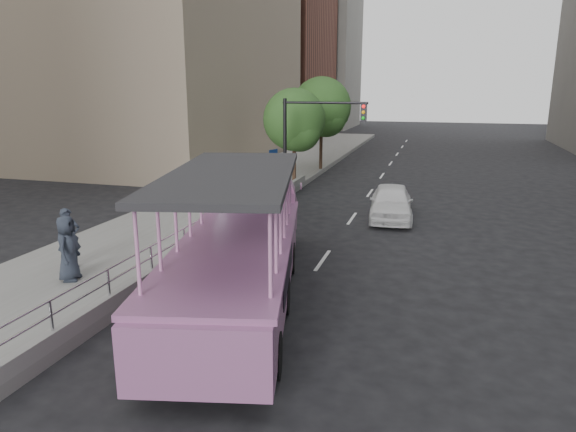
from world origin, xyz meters
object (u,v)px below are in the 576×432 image
street_tree_far (323,109)px  duck_boat (242,247)px  car (391,202)px  pedestrian_far (68,248)px  traffic_signal (308,134)px  street_tree_near (296,122)px  pedestrian_near (69,238)px  parking_sign (274,174)px

street_tree_far → duck_boat: bearing=-83.2°
car → pedestrian_far: 13.67m
car → traffic_signal: bearing=149.3°
street_tree_near → street_tree_far: (0.20, 6.00, 0.49)m
pedestrian_near → pedestrian_far: (0.69, -0.89, 0.02)m
car → street_tree_near: bearing=132.1°
car → traffic_signal: 5.55m
car → pedestrian_far: (-8.09, -11.01, 0.48)m
street_tree_far → car: bearing=-63.4°
pedestrian_far → parking_sign: size_ratio=0.64×
duck_boat → pedestrian_near: size_ratio=6.21×
car → street_tree_far: bearing=111.5°
pedestrian_near → pedestrian_far: 1.13m
pedestrian_near → street_tree_far: size_ratio=0.29×
parking_sign → traffic_signal: (0.99, 2.50, 1.65)m
pedestrian_far → street_tree_far: size_ratio=0.30×
duck_boat → pedestrian_far: size_ratio=6.10×
duck_boat → pedestrian_near: 5.58m
pedestrian_near → pedestrian_far: bearing=-100.6°
street_tree_near → pedestrian_far: bearing=-97.3°
duck_boat → street_tree_far: 21.73m
pedestrian_near → pedestrian_far: pedestrian_far is taller
traffic_signal → parking_sign: bearing=-111.6°
pedestrian_near → street_tree_near: (2.82, 15.63, 2.58)m
street_tree_near → car: bearing=-42.8°
pedestrian_far → street_tree_near: street_tree_near is taller
parking_sign → street_tree_near: size_ratio=0.52×
car → parking_sign: (-5.35, -0.41, 1.08)m
car → pedestrian_near: 13.40m
parking_sign → street_tree_far: 12.18m
pedestrian_far → parking_sign: 10.96m
traffic_signal → street_tree_near: 3.80m
duck_boat → street_tree_far: size_ratio=1.80×
pedestrian_near → parking_sign: parking_sign is taller
street_tree_far → traffic_signal: bearing=-81.6°
pedestrian_far → street_tree_far: 22.85m
car → parking_sign: bearing=179.3°
pedestrian_far → traffic_signal: size_ratio=0.37×
car → pedestrian_near: size_ratio=2.41×
pedestrian_far → parking_sign: bearing=-31.8°
car → street_tree_far: street_tree_far is taller
duck_boat → pedestrian_far: duck_boat is taller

